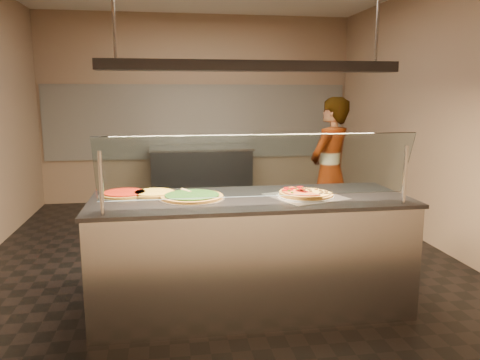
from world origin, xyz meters
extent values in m
cube|color=black|center=(0.00, 0.00, -0.01)|extent=(5.00, 6.00, 0.02)
cube|color=#977A61|center=(0.00, 3.01, 1.50)|extent=(5.00, 0.02, 3.00)
cube|color=#977A61|center=(0.00, -3.01, 1.50)|extent=(5.00, 0.02, 3.00)
cube|color=#977A61|center=(2.51, 0.00, 1.50)|extent=(0.02, 6.00, 3.00)
cube|color=silver|center=(0.00, 2.98, 1.30)|extent=(4.90, 0.02, 1.20)
cube|color=#B7B7BC|center=(0.11, -1.16, 0.45)|extent=(2.48, 0.90, 0.90)
cube|color=#37373C|center=(0.11, -1.16, 0.92)|extent=(2.52, 0.94, 0.03)
cylinder|color=#B7B7BC|center=(-0.98, -1.56, 1.15)|extent=(0.03, 0.03, 0.44)
cylinder|color=#B7B7BC|center=(1.21, -1.56, 1.15)|extent=(0.03, 0.03, 0.44)
cube|color=white|center=(0.11, -1.50, 1.23)|extent=(2.28, 0.18, 0.47)
cube|color=silver|center=(0.55, -1.21, 0.93)|extent=(0.66, 0.66, 0.01)
cylinder|color=silver|center=(0.55, -1.21, 0.94)|extent=(0.46, 0.46, 0.01)
cylinder|color=#730805|center=(0.54, -1.08, 0.99)|extent=(0.06, 0.06, 0.01)
cylinder|color=#730805|center=(0.53, -1.15, 0.99)|extent=(0.06, 0.06, 0.01)
cylinder|color=#730805|center=(0.48, -1.11, 0.99)|extent=(0.06, 0.06, 0.01)
cylinder|color=#730805|center=(0.43, -1.10, 0.99)|extent=(0.06, 0.06, 0.01)
cylinder|color=#730805|center=(0.43, -1.17, 0.99)|extent=(0.06, 0.06, 0.01)
cylinder|color=#730805|center=(0.39, -1.19, 0.99)|extent=(0.06, 0.06, 0.01)
cylinder|color=#730805|center=(0.50, -1.22, 0.99)|extent=(0.06, 0.06, 0.01)
cylinder|color=#730805|center=(0.51, -1.23, 0.99)|extent=(0.06, 0.06, 0.01)
cylinder|color=#730805|center=(0.52, -1.25, 0.99)|extent=(0.06, 0.06, 0.01)
cylinder|color=#730805|center=(0.53, -1.26, 0.99)|extent=(0.06, 0.06, 0.01)
cube|color=#19590F|center=(0.54, -1.15, 0.99)|extent=(0.02, 0.02, 0.01)
cube|color=#19590F|center=(0.49, -1.12, 0.99)|extent=(0.02, 0.02, 0.01)
cube|color=#19590F|center=(0.44, -1.12, 0.99)|extent=(0.02, 0.02, 0.01)
cube|color=#19590F|center=(0.49, -1.19, 0.99)|extent=(0.02, 0.02, 0.01)
cube|color=#19590F|center=(0.41, -1.22, 0.99)|extent=(0.02, 0.02, 0.01)
cube|color=#19590F|center=(0.42, -1.28, 0.99)|extent=(0.02, 0.02, 0.01)
sphere|color=#513014|center=(0.60, -1.32, 0.97)|extent=(0.03, 0.03, 0.03)
sphere|color=#513014|center=(0.58, -1.26, 0.97)|extent=(0.03, 0.03, 0.03)
sphere|color=#513014|center=(0.65, -1.29, 0.97)|extent=(0.03, 0.03, 0.03)
sphere|color=#513014|center=(0.70, -1.28, 0.97)|extent=(0.03, 0.03, 0.03)
sphere|color=#513014|center=(0.68, -1.23, 0.97)|extent=(0.03, 0.03, 0.03)
sphere|color=#513014|center=(0.72, -1.22, 0.97)|extent=(0.03, 0.03, 0.03)
sphere|color=#513014|center=(0.69, -1.17, 0.97)|extent=(0.03, 0.03, 0.03)
sphere|color=#513014|center=(0.60, -1.18, 0.97)|extent=(0.03, 0.03, 0.03)
sphere|color=#513014|center=(0.67, -1.12, 0.97)|extent=(0.03, 0.03, 0.03)
sphere|color=#513014|center=(0.61, -1.12, 0.97)|extent=(0.03, 0.03, 0.03)
sphere|color=#513014|center=(0.60, -1.08, 0.97)|extent=(0.03, 0.03, 0.03)
sphere|color=#513014|center=(0.56, -1.11, 0.97)|extent=(0.03, 0.03, 0.03)
cylinder|color=silver|center=(-0.35, -1.13, 0.93)|extent=(0.52, 0.52, 0.01)
cylinder|color=brown|center=(-0.35, -1.13, 0.95)|extent=(0.49, 0.49, 0.02)
cylinder|color=black|center=(-0.35, -1.13, 0.96)|extent=(0.43, 0.43, 0.01)
cylinder|color=silver|center=(-0.65, -0.95, 0.93)|extent=(0.39, 0.39, 0.01)
cylinder|color=brown|center=(-0.65, -0.95, 0.94)|extent=(0.36, 0.36, 0.02)
cylinder|color=gold|center=(-0.65, -0.95, 0.96)|extent=(0.31, 0.31, 0.01)
cylinder|color=silver|center=(-0.89, -0.92, 0.93)|extent=(0.42, 0.42, 0.01)
cylinder|color=brown|center=(-0.89, -0.92, 0.94)|extent=(0.39, 0.39, 0.02)
cylinder|color=maroon|center=(-0.89, -0.92, 0.96)|extent=(0.34, 0.34, 0.01)
cube|color=#B7B7BC|center=(-0.25, -1.02, 0.96)|extent=(0.17, 0.16, 0.00)
cylinder|color=tan|center=(-0.39, -0.96, 0.96)|extent=(0.09, 0.13, 0.02)
cube|color=#37373C|center=(-0.01, 2.55, 0.45)|extent=(1.54, 0.70, 0.90)
cube|color=#B7B7BC|center=(-0.01, 2.55, 0.92)|extent=(1.58, 0.74, 0.03)
imported|color=#262328|center=(1.33, 0.39, 0.86)|extent=(0.74, 0.71, 1.71)
cube|color=#37373C|center=(0.11, -1.16, 1.95)|extent=(2.30, 0.18, 0.08)
camera|label=1|loc=(-0.54, -4.74, 1.73)|focal=35.00mm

